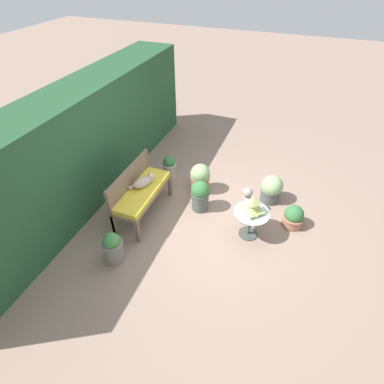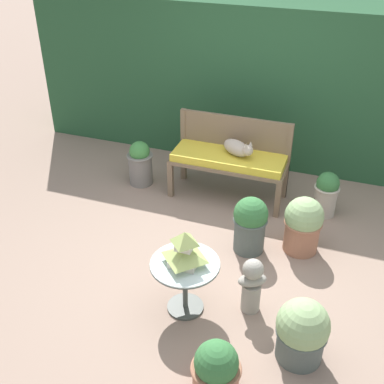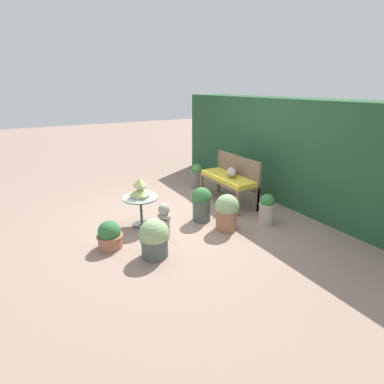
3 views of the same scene
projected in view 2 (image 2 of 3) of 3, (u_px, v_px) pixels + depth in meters
ground at (219, 258)px, 4.77m from camera, size 30.00×30.00×0.00m
foliage_hedge_back at (277, 82)px, 6.18m from camera, size 6.40×0.91×2.00m
garden_bench at (229, 161)px, 5.49m from camera, size 1.32×0.50×0.56m
bench_backrest at (235, 137)px, 5.56m from camera, size 1.32×0.06×0.93m
cat at (238, 148)px, 5.38m from camera, size 0.41×0.37×0.22m
patio_table at (185, 273)px, 3.99m from camera, size 0.58×0.58×0.51m
pagoda_birdhouse at (185, 250)px, 3.86m from camera, size 0.30×0.30×0.31m
garden_bust at (252, 284)px, 4.04m from camera, size 0.29×0.25×0.54m
potted_plant_patio_mid at (250, 223)px, 4.72m from camera, size 0.34×0.34×0.60m
potted_plant_bench_left at (326, 193)px, 5.28m from camera, size 0.28×0.28×0.53m
potted_plant_hedge_corner at (303, 224)px, 4.73m from camera, size 0.38×0.38×0.60m
potted_plant_table_far at (216, 368)px, 3.44m from camera, size 0.37×0.37×0.42m
potted_plant_table_near at (140, 163)px, 5.85m from camera, size 0.32×0.32×0.56m
potted_plant_path_edge at (302, 331)px, 3.63m from camera, size 0.41×0.41×0.55m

